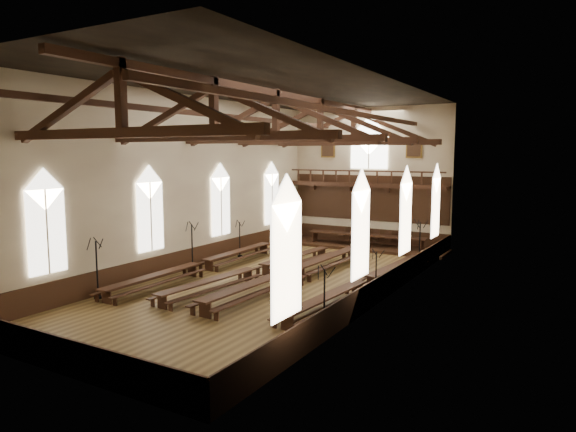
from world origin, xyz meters
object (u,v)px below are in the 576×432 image
at_px(high_table, 366,236).
at_px(candelabrum_left_mid, 192,256).
at_px(candelabrum_right_far, 419,253).
at_px(refectory_row_c, 295,272).
at_px(candelabrum_right_near, 324,312).
at_px(candelabrum_right_mid, 376,283).
at_px(candelabrum_left_near, 97,280).
at_px(refectory_row_a, 201,265).
at_px(dais, 366,247).
at_px(candelabrum_left_far, 240,245).
at_px(refectory_row_b, 258,269).
at_px(refectory_row_d, 365,282).

relative_size(high_table, candelabrum_left_mid, 3.01).
relative_size(candelabrum_left_mid, candelabrum_right_far, 0.99).
distance_m(refectory_row_c, candelabrum_right_far, 8.06).
bearing_deg(refectory_row_c, candelabrum_right_far, 54.65).
distance_m(refectory_row_c, candelabrum_right_near, 7.63).
height_order(candelabrum_right_near, candelabrum_right_far, candelabrum_right_far).
relative_size(refectory_row_c, candelabrum_right_mid, 6.36).
bearing_deg(candelabrum_right_near, candelabrum_left_mid, 153.92).
distance_m(candelabrum_left_near, candelabrum_right_far, 17.71).
xyz_separation_m(refectory_row_a, dais, (5.11, 11.94, -0.42)).
bearing_deg(refectory_row_a, candelabrum_right_mid, 2.08).
xyz_separation_m(candelabrum_left_far, candelabrum_right_far, (11.10, 2.50, 0.15)).
relative_size(high_table, candelabrum_right_far, 2.97).
bearing_deg(refectory_row_c, candelabrum_left_near, -131.68).
distance_m(refectory_row_c, candelabrum_left_far, 7.62).
xyz_separation_m(dais, candelabrum_right_mid, (5.09, -11.57, 0.61)).
bearing_deg(candelabrum_right_far, refectory_row_a, -143.54).
height_order(candelabrum_left_near, candelabrum_right_near, candelabrum_left_near).
distance_m(refectory_row_b, candelabrum_right_far, 9.68).
relative_size(candelabrum_left_far, candelabrum_right_far, 0.83).
height_order(candelabrum_left_near, candelabrum_left_mid, candelabrum_left_near).
height_order(refectory_row_c, candelabrum_right_far, candelabrum_right_far).
distance_m(refectory_row_b, candelabrum_left_near, 8.15).
distance_m(refectory_row_d, candelabrum_left_near, 12.64).
bearing_deg(candelabrum_left_near, dais, 71.72).
xyz_separation_m(candelabrum_right_mid, candelabrum_right_far, (-0.00, 7.17, 0.17)).
relative_size(refectory_row_b, high_table, 1.63).
distance_m(candelabrum_left_far, candelabrum_right_mid, 12.04).
bearing_deg(refectory_row_c, candelabrum_left_mid, -174.66).
bearing_deg(refectory_row_c, refectory_row_a, -170.10).
bearing_deg(refectory_row_c, candelabrum_left_far, 147.73).
height_order(refectory_row_b, candelabrum_left_far, candelabrum_left_far).
xyz_separation_m(refectory_row_a, refectory_row_d, (9.45, 0.97, -0.01)).
xyz_separation_m(dais, candelabrum_right_far, (5.09, -4.40, 0.78)).
relative_size(dais, candelabrum_right_near, 4.43).
bearing_deg(refectory_row_d, candelabrum_left_mid, -176.63).
xyz_separation_m(refectory_row_d, candelabrum_right_far, (0.75, 6.56, 0.37)).
bearing_deg(candelabrum_left_near, refectory_row_a, 81.80).
relative_size(refectory_row_b, candelabrum_left_far, 5.81).
bearing_deg(candelabrum_left_near, candelabrum_right_far, 51.20).
bearing_deg(dais, refectory_row_c, -87.77).
distance_m(refectory_row_a, candelabrum_left_near, 6.34).
distance_m(dais, candelabrum_right_mid, 12.65).
height_order(candelabrum_left_near, candelabrum_right_far, candelabrum_right_far).
distance_m(candelabrum_right_near, candelabrum_right_mid, 5.44).
xyz_separation_m(refectory_row_c, candelabrum_right_far, (4.66, 6.57, 0.31)).
height_order(refectory_row_a, refectory_row_b, refectory_row_a).
relative_size(high_table, candelabrum_left_far, 3.57).
distance_m(high_table, candelabrum_right_mid, 12.64).
relative_size(high_table, candelabrum_right_mid, 3.71).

